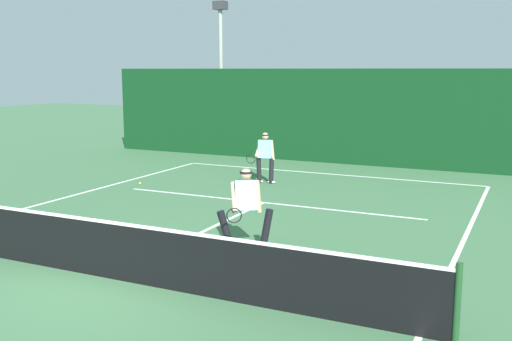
{
  "coord_description": "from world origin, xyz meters",
  "views": [
    {
      "loc": [
        6.51,
        -7.65,
        3.54
      ],
      "look_at": [
        0.12,
        5.71,
        1.0
      ],
      "focal_mm": 41.51,
      "sensor_mm": 36.0,
      "label": 1
    }
  ],
  "objects_px": {
    "player_near": "(246,206)",
    "player_far": "(265,155)",
    "tennis_ball": "(140,183)",
    "light_pole": "(221,58)"
  },
  "relations": [
    {
      "from": "tennis_ball",
      "to": "player_near",
      "type": "bearing_deg",
      "value": -37.86
    },
    {
      "from": "player_near",
      "to": "player_far",
      "type": "relative_size",
      "value": 1.03
    },
    {
      "from": "player_far",
      "to": "light_pole",
      "type": "distance_m",
      "value": 8.99
    },
    {
      "from": "player_near",
      "to": "player_far",
      "type": "bearing_deg",
      "value": -101.13
    },
    {
      "from": "tennis_ball",
      "to": "light_pole",
      "type": "xyz_separation_m",
      "value": [
        -1.77,
        8.49,
        4.0
      ]
    },
    {
      "from": "player_near",
      "to": "tennis_ball",
      "type": "relative_size",
      "value": 25.04
    },
    {
      "from": "tennis_ball",
      "to": "light_pole",
      "type": "distance_m",
      "value": 9.55
    },
    {
      "from": "tennis_ball",
      "to": "light_pole",
      "type": "relative_size",
      "value": 0.01
    },
    {
      "from": "player_far",
      "to": "light_pole",
      "type": "bearing_deg",
      "value": -59.94
    },
    {
      "from": "player_far",
      "to": "light_pole",
      "type": "height_order",
      "value": "light_pole"
    }
  ]
}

